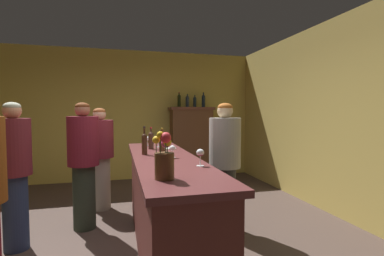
% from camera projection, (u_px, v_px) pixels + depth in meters
% --- Properties ---
extents(floor, '(8.38, 8.38, 0.00)m').
position_uv_depth(floor, '(136.00, 248.00, 3.05)').
color(floor, '#473731').
rests_on(floor, ground).
extents(wall_back, '(5.70, 0.12, 2.80)m').
position_uv_depth(wall_back, '(126.00, 115.00, 6.14)').
color(wall_back, gold).
rests_on(wall_back, ground).
extents(wall_right, '(0.12, 6.56, 2.80)m').
position_uv_depth(wall_right, '(356.00, 117.00, 3.68)').
color(wall_right, tan).
rests_on(wall_right, ground).
extents(bar_counter, '(0.65, 2.75, 1.00)m').
position_uv_depth(bar_counter, '(165.00, 204.00, 2.96)').
color(bar_counter, '#542521').
rests_on(bar_counter, ground).
extents(display_cabinet, '(0.97, 0.45, 1.58)m').
position_uv_depth(display_cabinet, '(191.00, 141.00, 6.21)').
color(display_cabinet, brown).
rests_on(display_cabinet, ground).
extents(wine_bottle_riesling, '(0.07, 0.07, 0.30)m').
position_uv_depth(wine_bottle_riesling, '(162.00, 144.00, 3.04)').
color(wine_bottle_riesling, '#4A2E1A').
rests_on(wine_bottle_riesling, bar_counter).
extents(wine_bottle_pinot, '(0.06, 0.06, 0.31)m').
position_uv_depth(wine_bottle_pinot, '(144.00, 143.00, 3.09)').
color(wine_bottle_pinot, '#422819').
rests_on(wine_bottle_pinot, bar_counter).
extents(wine_bottle_syrah, '(0.07, 0.07, 0.28)m').
position_uv_depth(wine_bottle_syrah, '(151.00, 139.00, 3.57)').
color(wine_bottle_syrah, '#452B1F').
rests_on(wine_bottle_syrah, bar_counter).
extents(wine_glass_front, '(0.08, 0.08, 0.13)m').
position_uv_depth(wine_glass_front, '(147.00, 139.00, 3.95)').
color(wine_glass_front, white).
rests_on(wine_glass_front, bar_counter).
extents(wine_glass_mid, '(0.07, 0.07, 0.15)m').
position_uv_depth(wine_glass_mid, '(200.00, 154.00, 2.44)').
color(wine_glass_mid, white).
rests_on(wine_glass_mid, bar_counter).
extents(wine_glass_rear, '(0.07, 0.07, 0.15)m').
position_uv_depth(wine_glass_rear, '(159.00, 139.00, 3.77)').
color(wine_glass_rear, white).
rests_on(wine_glass_rear, bar_counter).
extents(wine_glass_spare, '(0.06, 0.06, 0.13)m').
position_uv_depth(wine_glass_spare, '(172.00, 149.00, 2.88)').
color(wine_glass_spare, white).
rests_on(wine_glass_spare, bar_counter).
extents(flower_arrangement, '(0.15, 0.14, 0.34)m').
position_uv_depth(flower_arrangement, '(164.00, 159.00, 1.96)').
color(flower_arrangement, '#54371E').
rests_on(flower_arrangement, bar_counter).
extents(cheese_plate, '(0.17, 0.17, 0.01)m').
position_uv_depth(cheese_plate, '(170.00, 148.00, 3.58)').
color(cheese_plate, white).
rests_on(cheese_plate, bar_counter).
extents(display_bottle_left, '(0.07, 0.07, 0.32)m').
position_uv_depth(display_bottle_left, '(179.00, 100.00, 6.10)').
color(display_bottle_left, black).
rests_on(display_bottle_left, display_cabinet).
extents(display_bottle_midleft, '(0.08, 0.08, 0.30)m').
position_uv_depth(display_bottle_midleft, '(187.00, 101.00, 6.14)').
color(display_bottle_midleft, '#242E3A').
rests_on(display_bottle_midleft, display_cabinet).
extents(display_bottle_center, '(0.07, 0.07, 0.28)m').
position_uv_depth(display_bottle_center, '(195.00, 101.00, 6.19)').
color(display_bottle_center, '#1E2B33').
rests_on(display_bottle_center, display_cabinet).
extents(display_bottle_midright, '(0.08, 0.08, 0.34)m').
position_uv_depth(display_bottle_midright, '(203.00, 100.00, 6.23)').
color(display_bottle_midright, '#1B2633').
rests_on(display_bottle_midright, display_cabinet).
extents(patron_in_grey, '(0.34, 0.34, 1.57)m').
position_uv_depth(patron_in_grey, '(14.00, 170.00, 2.97)').
color(patron_in_grey, navy).
rests_on(patron_in_grey, ground).
extents(patron_by_cabinet, '(0.40, 0.40, 1.53)m').
position_uv_depth(patron_by_cabinet, '(100.00, 155.00, 4.24)').
color(patron_by_cabinet, gray).
rests_on(patron_by_cabinet, ground).
extents(patron_tall, '(0.38, 0.38, 1.59)m').
position_uv_depth(patron_tall, '(84.00, 161.00, 3.52)').
color(patron_tall, '#293529').
rests_on(patron_tall, ground).
extents(bartender, '(0.39, 0.39, 1.58)m').
position_uv_depth(bartender, '(225.00, 162.00, 3.48)').
color(bartender, '#2D2E31').
rests_on(bartender, ground).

